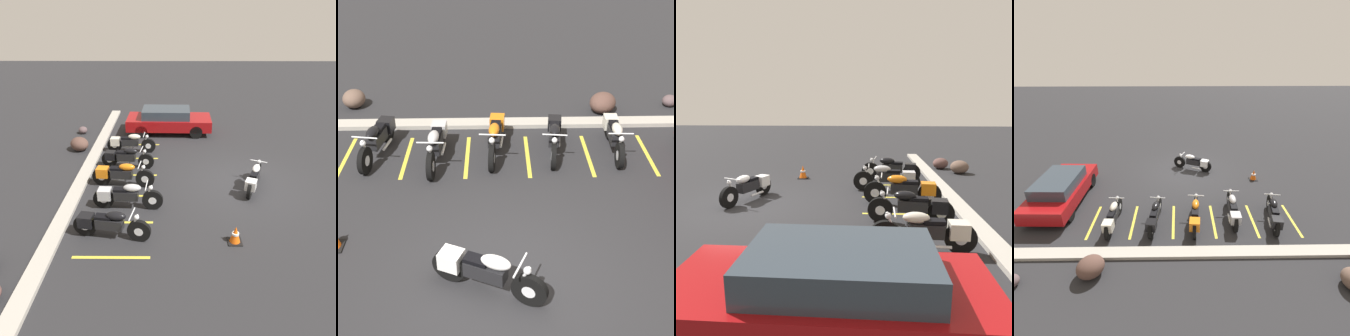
{
  "view_description": "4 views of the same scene",
  "coord_description": "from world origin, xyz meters",
  "views": [
    {
      "loc": [
        -10.87,
        2.74,
        6.04
      ],
      "look_at": [
        -0.78,
        2.81,
        1.0
      ],
      "focal_mm": 35.0,
      "sensor_mm": 36.0,
      "label": 1
    },
    {
      "loc": [
        -0.23,
        -6.17,
        6.27
      ],
      "look_at": [
        -0.01,
        2.85,
        0.56
      ],
      "focal_mm": 50.0,
      "sensor_mm": 36.0,
      "label": 2
    },
    {
      "loc": [
        9.3,
        3.16,
        3.14
      ],
      "look_at": [
        -0.82,
        2.68,
        1.0
      ],
      "focal_mm": 35.0,
      "sensor_mm": 36.0,
      "label": 3
    },
    {
      "loc": [
        0.38,
        12.74,
        6.45
      ],
      "look_at": [
        0.2,
        1.43,
        0.95
      ],
      "focal_mm": 28.0,
      "sensor_mm": 36.0,
      "label": 4
    }
  ],
  "objects": [
    {
      "name": "concrete_curb",
      "position": [
        0.0,
        6.1,
        0.06
      ],
      "size": [
        18.0,
        0.5,
        0.12
      ],
      "primitive_type": "cube",
      "color": "#A8A399",
      "rests_on": "ground"
    },
    {
      "name": "stall_line_0",
      "position": [
        -4.14,
        4.31,
        0.0
      ],
      "size": [
        0.1,
        2.1,
        0.0
      ],
      "primitive_type": "cube",
      "color": "gold",
      "rests_on": "ground"
    },
    {
      "name": "landscape_rock_0",
      "position": [
        -4.66,
        7.46,
        0.28
      ],
      "size": [
        0.69,
        0.77,
        0.57
      ],
      "primitive_type": "ellipsoid",
      "rotation": [
        0.0,
        0.0,
        1.58
      ],
      "color": "brown",
      "rests_on": "ground"
    },
    {
      "name": "parked_bike_3",
      "position": [
        1.3,
        4.59,
        0.46
      ],
      "size": [
        0.66,
        2.18,
        0.86
      ],
      "rotation": [
        0.0,
        0.0,
        -1.69
      ],
      "color": "black",
      "rests_on": "ground"
    },
    {
      "name": "stall_line_4",
      "position": [
        2.16,
        4.31,
        0.0
      ],
      "size": [
        0.1,
        2.1,
        0.0
      ],
      "primitive_type": "cube",
      "color": "gold",
      "rests_on": "ground"
    },
    {
      "name": "parked_bike_2",
      "position": [
        -0.25,
        4.58,
        0.48
      ],
      "size": [
        0.66,
        2.32,
        0.91
      ],
      "rotation": [
        0.0,
        0.0,
        -1.66
      ],
      "color": "black",
      "rests_on": "ground"
    },
    {
      "name": "parked_bike_4",
      "position": [
        2.88,
        4.61,
        0.46
      ],
      "size": [
        0.62,
        2.2,
        0.87
      ],
      "rotation": [
        0.0,
        0.0,
        -1.62
      ],
      "color": "black",
      "rests_on": "ground"
    },
    {
      "name": "landscape_rock_2",
      "position": [
        3.05,
        6.91,
        0.31
      ],
      "size": [
        1.14,
        1.16,
        0.63
      ],
      "primitive_type": "ellipsoid",
      "rotation": [
        0.0,
        0.0,
        0.9
      ],
      "color": "brown",
      "rests_on": "ground"
    },
    {
      "name": "parked_bike_1",
      "position": [
        -1.75,
        4.23,
        0.48
      ],
      "size": [
        0.65,
        2.3,
        0.9
      ],
      "rotation": [
        0.0,
        0.0,
        -1.61
      ],
      "color": "black",
      "rests_on": "ground"
    },
    {
      "name": "ground",
      "position": [
        0.0,
        0.0,
        0.0
      ],
      "size": [
        60.0,
        60.0,
        0.0
      ],
      "primitive_type": "plane",
      "color": "#262628"
    },
    {
      "name": "parked_bike_0",
      "position": [
        -3.28,
        4.51,
        0.48
      ],
      "size": [
        0.75,
        2.27,
        0.9
      ],
      "rotation": [
        0.0,
        0.0,
        -1.73
      ],
      "color": "black",
      "rests_on": "ground"
    },
    {
      "name": "motorcycle_white_featured",
      "position": [
        -0.5,
        -0.29,
        0.45
      ],
      "size": [
        2.03,
        1.04,
        0.85
      ],
      "rotation": [
        0.0,
        0.0,
        -0.41
      ],
      "color": "black",
      "rests_on": "ground"
    },
    {
      "name": "stall_line_2",
      "position": [
        -0.99,
        4.31,
        0.0
      ],
      "size": [
        0.1,
        2.1,
        0.0
      ],
      "primitive_type": "cube",
      "color": "gold",
      "rests_on": "ground"
    },
    {
      "name": "stall_line_3",
      "position": [
        0.59,
        4.31,
        0.0
      ],
      "size": [
        0.1,
        2.1,
        0.0
      ],
      "primitive_type": "cube",
      "color": "gold",
      "rests_on": "ground"
    },
    {
      "name": "landscape_rock_3",
      "position": [
        5.27,
        7.29,
        0.18
      ],
      "size": [
        0.63,
        0.62,
        0.37
      ],
      "primitive_type": "ellipsoid",
      "rotation": [
        0.0,
        0.0,
        0.51
      ],
      "color": "#554446",
      "rests_on": "ground"
    },
    {
      "name": "stall_line_5",
      "position": [
        3.74,
        4.31,
        0.0
      ],
      "size": [
        0.1,
        2.1,
        0.0
      ],
      "primitive_type": "cube",
      "color": "gold",
      "rests_on": "ground"
    },
    {
      "name": "stall_line_1",
      "position": [
        -2.56,
        4.31,
        0.0
      ],
      "size": [
        0.1,
        2.1,
        0.0
      ],
      "primitive_type": "cube",
      "color": "gold",
      "rests_on": "ground"
    }
  ]
}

